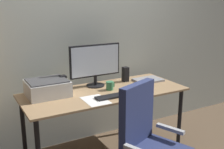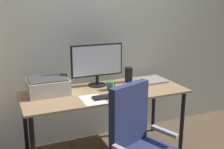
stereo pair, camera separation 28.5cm
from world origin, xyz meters
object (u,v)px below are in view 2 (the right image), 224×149
Objects in this scene: monitor at (97,62)px; keyboard at (108,97)px; speaker_left at (64,82)px; mouse at (129,93)px; desk at (105,98)px; coffee_mug at (110,86)px; laptop at (152,81)px; speaker_right at (129,75)px; printer at (48,86)px.

keyboard is (-0.05, -0.41, -0.26)m from monitor.
speaker_left is (-0.38, -0.01, -0.18)m from monitor.
speaker_left reaches higher than mouse.
coffee_mug reaches higher than desk.
monitor is at bearing 106.87° from mouse.
mouse is 0.25m from coffee_mug.
coffee_mug is at bearing -172.13° from laptop.
speaker_right is at bearing 155.15° from laptop.
keyboard is 3.02× the size of mouse.
keyboard is (-0.05, -0.20, 0.09)m from desk.
mouse is at bearing -47.63° from desk.
laptop reaches higher than desk.
speaker_right is (0.38, -0.01, -0.18)m from monitor.
keyboard is 0.73m from laptop.
coffee_mug is 0.64m from printer.
monitor is at bearing 169.12° from laptop.
desk is 2.92× the size of monitor.
coffee_mug is at bearing 12.71° from desk.
printer is (-0.56, -0.06, -0.18)m from monitor.
keyboard is at bearing -50.96° from speaker_left.
speaker_left reaches higher than desk.
speaker_left is at bearing 180.00° from speaker_right.
monitor is 0.52m from mouse.
keyboard is 0.60m from speaker_right.
speaker_left is at bearing 137.28° from mouse.
mouse is 0.56× the size of speaker_left.
printer is at bearing 167.51° from coffee_mug.
mouse is 0.70m from speaker_left.
desk is 0.46m from speaker_left.
desk is 10.04× the size of speaker_right.
keyboard is 0.53m from speaker_left.
keyboard is 1.71× the size of speaker_left.
desk is 0.46m from speaker_right.
desk is 4.27× the size of printer.
keyboard is at bearing -102.87° from desk.
speaker_left is (-0.33, 0.41, 0.08)m from keyboard.
speaker_right is at bearing 0.00° from speaker_left.
monitor reaches higher than mouse.
coffee_mug is at bearing 61.36° from keyboard.
speaker_left and speaker_right have the same top height.
printer is at bearing -164.46° from speaker_left.
coffee_mug is (0.07, 0.02, 0.12)m from desk.
mouse reaches higher than keyboard.
mouse reaches higher than laptop.
coffee_mug is (0.12, 0.22, 0.04)m from keyboard.
monitor is (0.00, 0.21, 0.34)m from desk.
laptop is (0.63, 0.09, 0.09)m from desk.
monitor is at bearing 89.09° from desk.
laptop is 1.88× the size of speaker_right.
speaker_right is (0.76, 0.00, 0.00)m from speaker_left.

